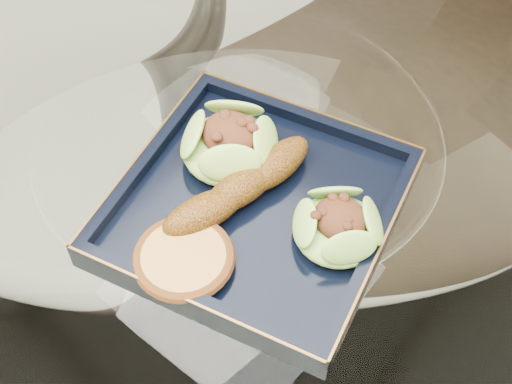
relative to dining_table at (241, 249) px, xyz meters
The scene contains 7 objects.
dining_table is the anchor object (origin of this frame).
dining_chair 0.45m from the dining_table, 87.65° to the left, with size 0.44×0.44×0.92m.
navy_plate 0.19m from the dining_table, 34.95° to the right, with size 0.27×0.27×0.02m, color black.
lettuce_wrap_left 0.20m from the dining_table, 130.75° to the right, with size 0.10×0.10×0.04m, color olive.
lettuce_wrap_right 0.25m from the dining_table, ahead, with size 0.09×0.09×0.03m, color #50952B.
roasted_plantain 0.21m from the dining_table, 47.00° to the right, with size 0.18×0.04×0.03m, color #6B3D0B.
crumb_patty 0.24m from the dining_table, 70.96° to the right, with size 0.09×0.09×0.02m, color #C89142.
Camera 1 is at (0.33, -0.37, 1.36)m, focal length 50.00 mm.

